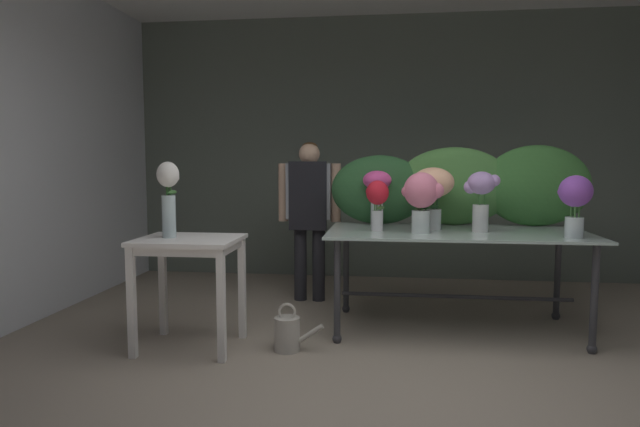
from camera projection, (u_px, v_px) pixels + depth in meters
ground_plane at (390, 319)px, 4.63m from camera, size 7.79×7.79×0.00m
wall_back at (392, 149)px, 6.22m from camera, size 5.99×0.12×2.96m
wall_left at (55, 145)px, 4.86m from camera, size 0.12×3.64×2.96m
display_table_glass at (456, 244)px, 4.25m from camera, size 1.98×1.03×0.80m
side_table_white at (189, 253)px, 3.86m from camera, size 0.70×0.59×0.79m
florist at (309, 204)px, 5.16m from camera, size 0.60×0.24×1.51m
foliage_backdrop at (460, 187)px, 4.59m from camera, size 2.15×0.29×0.67m
vase_peach_carnations at (433, 188)px, 4.30m from camera, size 0.33×0.33×0.49m
vase_rosy_tulips at (422, 196)px, 4.07m from camera, size 0.31×0.26×0.46m
vase_crimson_anemones at (377, 200)px, 4.20m from camera, size 0.18×0.18×0.39m
vase_fuchsia_roses at (377, 189)px, 4.51m from camera, size 0.24×0.24×0.46m
vase_lilac_ranunculus at (481, 195)px, 4.14m from camera, size 0.27×0.21×0.46m
vase_violet_stock at (575, 199)px, 3.82m from camera, size 0.23×0.23×0.44m
vase_white_roses_tall at (168, 195)px, 3.84m from camera, size 0.16×0.16×0.54m
watering_can at (288, 333)px, 3.83m from camera, size 0.35×0.18×0.34m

